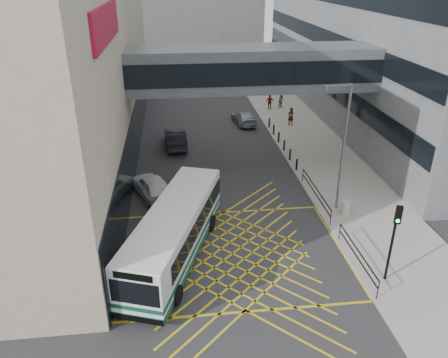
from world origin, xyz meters
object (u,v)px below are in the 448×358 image
object	(u,v)px
car_silver	(244,117)
pedestrian_b	(282,101)
bus	(175,231)
pedestrian_c	(270,102)
litter_bin	(345,208)
pedestrian_a	(291,116)
traffic_light	(394,233)
car_white	(152,186)
car_dark	(175,138)
street_lamp	(342,141)

from	to	relation	value
car_silver	pedestrian_b	distance (m)	6.67
bus	pedestrian_c	distance (m)	27.93
car_silver	pedestrian_b	world-z (taller)	pedestrian_b
litter_bin	bus	bearing A→B (deg)	-164.48
pedestrian_c	car_silver	bearing A→B (deg)	66.00
litter_bin	car_silver	bearing A→B (deg)	100.24
litter_bin	pedestrian_a	distance (m)	17.45
traffic_light	pedestrian_b	bearing A→B (deg)	106.42
bus	car_white	distance (m)	7.30
pedestrian_b	litter_bin	bearing A→B (deg)	-122.74
car_white	car_dark	distance (m)	9.24
car_silver	traffic_light	distance (m)	25.41
traffic_light	pedestrian_c	bearing A→B (deg)	109.10
traffic_light	litter_bin	world-z (taller)	traffic_light
bus	traffic_light	size ratio (longest dim) A/B	2.55
bus	traffic_light	world-z (taller)	traffic_light
car_dark	pedestrian_b	xyz separation A→B (m)	(11.77, 10.02, 0.17)
bus	car_dark	distance (m)	16.20
bus	car_white	bearing A→B (deg)	121.01
bus	litter_bin	xyz separation A→B (m)	(10.46, 2.91, -0.93)
car_dark	pedestrian_a	size ratio (longest dim) A/B	2.93
pedestrian_b	traffic_light	bearing A→B (deg)	-122.55
pedestrian_a	pedestrian_b	bearing A→B (deg)	-110.66
litter_bin	traffic_light	bearing A→B (deg)	-92.83
bus	car_silver	distance (m)	22.83
street_lamp	pedestrian_b	distance (m)	22.74
traffic_light	litter_bin	size ratio (longest dim) A/B	4.29
car_white	pedestrian_c	xyz separation A→B (m)	(12.07, 18.74, 0.16)
car_white	litter_bin	bearing A→B (deg)	137.87
litter_bin	pedestrian_c	world-z (taller)	pedestrian_c
car_white	pedestrian_a	xyz separation A→B (m)	(12.96, 13.23, 0.25)
car_silver	pedestrian_a	size ratio (longest dim) A/B	2.45
traffic_light	pedestrian_b	xyz separation A→B (m)	(1.82, 29.63, -1.95)
car_white	car_dark	xyz separation A→B (m)	(1.70, 9.08, 0.01)
bus	street_lamp	xyz separation A→B (m)	(10.08, 3.85, 3.13)
traffic_light	pedestrian_c	size ratio (longest dim) A/B	2.69
bus	traffic_light	xyz separation A→B (m)	(10.15, -3.43, 1.32)
car_silver	litter_bin	bearing A→B (deg)	93.25
traffic_light	pedestrian_b	world-z (taller)	traffic_light
car_white	car_dark	world-z (taller)	car_dark
bus	pedestrian_b	distance (m)	28.81
car_silver	car_white	bearing A→B (deg)	52.62
pedestrian_c	bus	bearing A→B (deg)	84.02
car_white	car_silver	bearing A→B (deg)	-143.18
bus	pedestrian_b	xyz separation A→B (m)	(11.97, 26.20, -0.62)
bus	car_white	xyz separation A→B (m)	(-1.49, 7.10, -0.80)
traffic_light	pedestrian_c	distance (m)	29.34
car_white	pedestrian_b	distance (m)	23.37
car_dark	pedestrian_c	xyz separation A→B (m)	(10.38, 9.66, 0.15)
litter_bin	pedestrian_c	distance (m)	22.94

